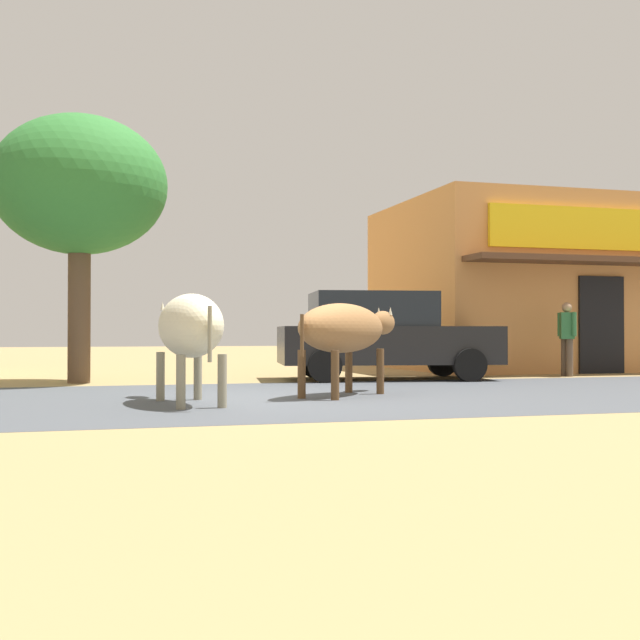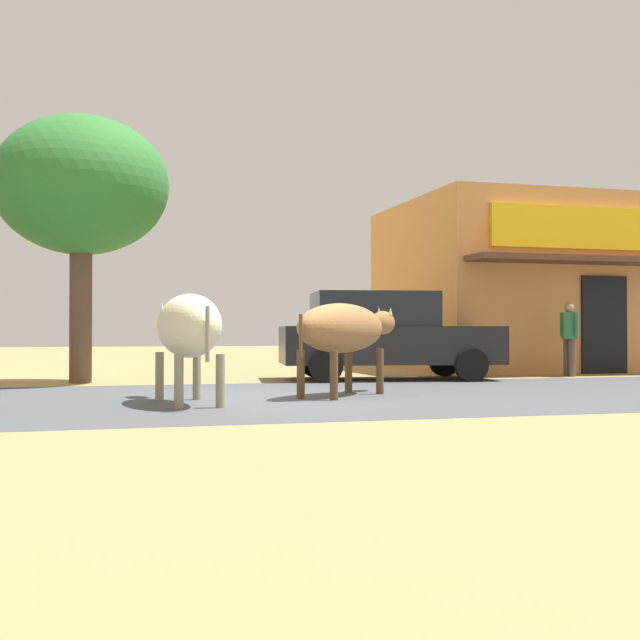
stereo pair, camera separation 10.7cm
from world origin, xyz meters
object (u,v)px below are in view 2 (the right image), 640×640
object	(u,v)px
roadside_tree	(81,188)
cow_near_brown	(188,327)
parked_hatchback_car	(384,335)
pedestrian_by_shop	(569,333)
cow_far_dark	(344,329)

from	to	relation	value
roadside_tree	cow_near_brown	distance (m)	5.50
parked_hatchback_car	cow_near_brown	world-z (taller)	parked_hatchback_car
cow_near_brown	pedestrian_by_shop	bearing A→B (deg)	27.74
roadside_tree	parked_hatchback_car	bearing A→B (deg)	-4.60
cow_far_dark	parked_hatchback_car	bearing A→B (deg)	62.01
parked_hatchback_car	cow_far_dark	bearing A→B (deg)	-117.99
cow_far_dark	cow_near_brown	bearing A→B (deg)	-163.20
parked_hatchback_car	pedestrian_by_shop	size ratio (longest dim) A/B	2.87
roadside_tree	pedestrian_by_shop	distance (m)	9.82
cow_far_dark	pedestrian_by_shop	bearing A→B (deg)	31.46
parked_hatchback_car	cow_near_brown	distance (m)	5.98
parked_hatchback_car	cow_near_brown	size ratio (longest dim) A/B	1.70
parked_hatchback_car	cow_far_dark	world-z (taller)	parked_hatchback_car
cow_near_brown	cow_far_dark	world-z (taller)	cow_near_brown
roadside_tree	cow_far_dark	size ratio (longest dim) A/B	2.14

